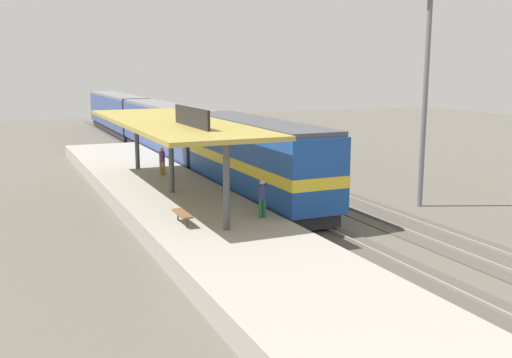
{
  "coord_description": "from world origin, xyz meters",
  "views": [
    {
      "loc": [
        -12.93,
        -29.66,
        7.39
      ],
      "look_at": [
        -1.38,
        -3.68,
        2.0
      ],
      "focal_mm": 41.38,
      "sensor_mm": 36.0,
      "label": 1
    }
  ],
  "objects_px": {
    "platform_bench": "(182,214)",
    "locomotive": "(255,160)",
    "passenger_carriage_front": "(167,130)",
    "person_walking": "(262,197)",
    "person_waiting": "(162,160)",
    "passenger_carriage_rear": "(117,113)",
    "light_mast": "(428,48)"
  },
  "relations": [
    {
      "from": "platform_bench",
      "to": "passenger_carriage_front",
      "type": "xyz_separation_m",
      "value": [
        6.0,
        23.97,
        0.97
      ]
    },
    {
      "from": "person_walking",
      "to": "passenger_carriage_front",
      "type": "bearing_deg",
      "value": 84.17
    },
    {
      "from": "platform_bench",
      "to": "passenger_carriage_rear",
      "type": "distance_m",
      "value": 45.18
    },
    {
      "from": "passenger_carriage_front",
      "to": "person_walking",
      "type": "relative_size",
      "value": 11.7
    },
    {
      "from": "person_walking",
      "to": "light_mast",
      "type": "bearing_deg",
      "value": 11.05
    },
    {
      "from": "passenger_carriage_front",
      "to": "person_waiting",
      "type": "xyz_separation_m",
      "value": [
        -3.75,
        -12.45,
        -0.46
      ]
    },
    {
      "from": "platform_bench",
      "to": "person_waiting",
      "type": "xyz_separation_m",
      "value": [
        2.25,
        11.52,
        0.51
      ]
    },
    {
      "from": "passenger_carriage_front",
      "to": "person_waiting",
      "type": "bearing_deg",
      "value": -106.78
    },
    {
      "from": "person_walking",
      "to": "person_waiting",
      "type": "bearing_deg",
      "value": 96.06
    },
    {
      "from": "passenger_carriage_front",
      "to": "light_mast",
      "type": "height_order",
      "value": "light_mast"
    },
    {
      "from": "passenger_carriage_front",
      "to": "platform_bench",
      "type": "bearing_deg",
      "value": -104.05
    },
    {
      "from": "passenger_carriage_front",
      "to": "passenger_carriage_rear",
      "type": "height_order",
      "value": "same"
    },
    {
      "from": "passenger_carriage_front",
      "to": "passenger_carriage_rear",
      "type": "bearing_deg",
      "value": 90.0
    },
    {
      "from": "locomotive",
      "to": "light_mast",
      "type": "height_order",
      "value": "light_mast"
    },
    {
      "from": "person_waiting",
      "to": "passenger_carriage_front",
      "type": "bearing_deg",
      "value": 73.22
    },
    {
      "from": "passenger_carriage_front",
      "to": "person_walking",
      "type": "height_order",
      "value": "passenger_carriage_front"
    },
    {
      "from": "locomotive",
      "to": "person_waiting",
      "type": "height_order",
      "value": "locomotive"
    },
    {
      "from": "passenger_carriage_rear",
      "to": "person_walking",
      "type": "bearing_deg",
      "value": -93.15
    },
    {
      "from": "light_mast",
      "to": "person_waiting",
      "type": "xyz_separation_m",
      "value": [
        -11.55,
        9.91,
        -6.54
      ]
    },
    {
      "from": "passenger_carriage_rear",
      "to": "person_waiting",
      "type": "height_order",
      "value": "passenger_carriage_rear"
    },
    {
      "from": "platform_bench",
      "to": "person_walking",
      "type": "xyz_separation_m",
      "value": [
        3.51,
        -0.41,
        0.51
      ]
    },
    {
      "from": "locomotive",
      "to": "person_waiting",
      "type": "bearing_deg",
      "value": 124.08
    },
    {
      "from": "platform_bench",
      "to": "person_walking",
      "type": "relative_size",
      "value": 0.99
    },
    {
      "from": "passenger_carriage_front",
      "to": "light_mast",
      "type": "relative_size",
      "value": 1.71
    },
    {
      "from": "platform_bench",
      "to": "locomotive",
      "type": "distance_m",
      "value": 8.53
    },
    {
      "from": "platform_bench",
      "to": "passenger_carriage_front",
      "type": "height_order",
      "value": "passenger_carriage_front"
    },
    {
      "from": "platform_bench",
      "to": "locomotive",
      "type": "xyz_separation_m",
      "value": [
        6.0,
        5.97,
        1.07
      ]
    },
    {
      "from": "platform_bench",
      "to": "person_waiting",
      "type": "distance_m",
      "value": 11.74
    },
    {
      "from": "passenger_carriage_rear",
      "to": "person_walking",
      "type": "relative_size",
      "value": 11.7
    },
    {
      "from": "locomotive",
      "to": "passenger_carriage_front",
      "type": "bearing_deg",
      "value": 90.0
    },
    {
      "from": "person_walking",
      "to": "platform_bench",
      "type": "bearing_deg",
      "value": 173.39
    },
    {
      "from": "passenger_carriage_front",
      "to": "locomotive",
      "type": "bearing_deg",
      "value": -90.0
    }
  ]
}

